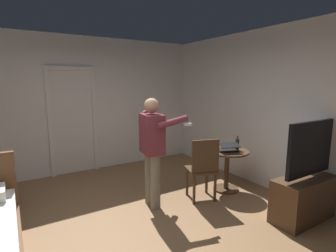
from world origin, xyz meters
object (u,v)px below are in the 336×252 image
Objects in this scene: side_table at (227,163)px; laptop at (227,148)px; tv_flatscreen at (311,189)px; wooden_chair at (203,167)px; person_blue_shirt at (153,145)px; bottle_on_table at (237,144)px.

side_table is 0.28m from laptop.
laptop is (-0.40, 1.21, 0.36)m from tv_flatscreen.
laptop is 0.42× the size of wooden_chair.
wooden_chair is at bearing -20.23° from person_blue_shirt.
tv_flatscreen is 5.66× the size of bottle_on_table.
side_table is 0.44× the size of person_blue_shirt.
side_table is at bearing -7.45° from person_blue_shirt.
tv_flatscreen is 1.89× the size of side_table.
tv_flatscreen is at bearing -40.19° from person_blue_shirt.
bottle_on_table reaches higher than side_table.
side_table is 0.36m from bottle_on_table.
wooden_chair reaches higher than bottle_on_table.
person_blue_shirt is (-1.47, 0.25, 0.12)m from bottle_on_table.
bottle_on_table reaches higher than laptop.
laptop reaches higher than side_table.
tv_flatscreen is 1.26m from bottle_on_table.
bottle_on_table is (0.14, -0.08, 0.32)m from side_table.
tv_flatscreen reaches higher than bottle_on_table.
person_blue_shirt reaches higher than wooden_chair.
side_table is at bearing 105.97° from tv_flatscreen.
laptop is at bearing -9.48° from person_blue_shirt.
person_blue_shirt is at bearing 159.77° from wooden_chair.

